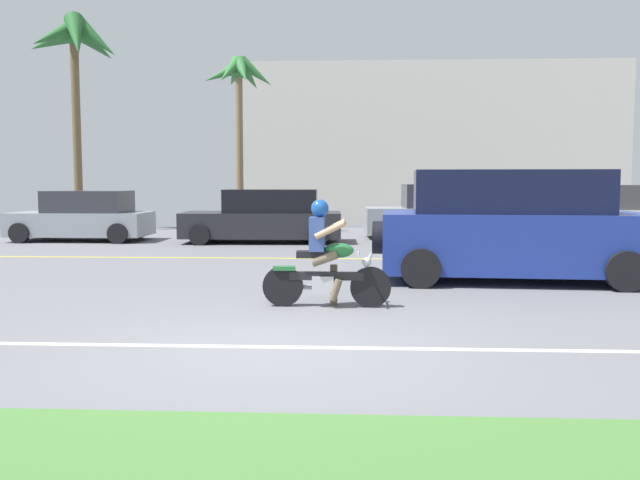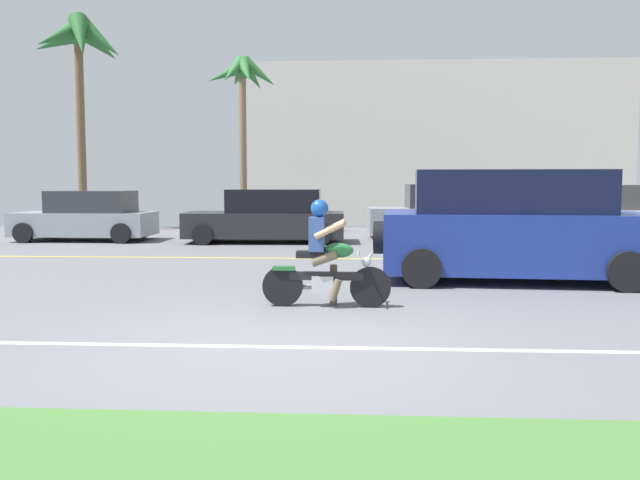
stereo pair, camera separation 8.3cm
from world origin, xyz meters
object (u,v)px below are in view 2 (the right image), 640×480
(parked_car_3, at_px, (630,215))
(palm_tree_0, at_px, (242,85))
(palm_tree_1, at_px, (79,50))
(suv_nearby, at_px, (511,227))
(parked_car_2, at_px, (442,213))
(parked_car_1, at_px, (268,217))
(motorcyclist, at_px, (325,262))
(parked_car_0, at_px, (87,217))

(parked_car_3, relative_size, palm_tree_0, 0.74)
(palm_tree_0, bearing_deg, palm_tree_1, 168.98)
(palm_tree_0, xyz_separation_m, palm_tree_1, (-5.85, 1.14, 1.40))
(suv_nearby, xyz_separation_m, palm_tree_1, (-12.29, 11.49, 5.28))
(suv_nearby, bearing_deg, parked_car_2, 90.98)
(parked_car_1, bearing_deg, palm_tree_0, 110.89)
(motorcyclist, relative_size, parked_car_1, 0.39)
(parked_car_3, xyz_separation_m, palm_tree_1, (-17.38, 3.35, 5.46))
(parked_car_2, distance_m, palm_tree_1, 13.59)
(parked_car_1, distance_m, parked_car_2, 5.31)
(motorcyclist, relative_size, parked_car_2, 0.41)
(parked_car_3, height_order, palm_tree_1, palm_tree_1)
(parked_car_0, bearing_deg, parked_car_3, 3.20)
(parked_car_2, bearing_deg, parked_car_3, -6.73)
(parked_car_2, bearing_deg, palm_tree_1, 167.30)
(motorcyclist, relative_size, suv_nearby, 0.38)
(suv_nearby, xyz_separation_m, palm_tree_0, (-6.44, 10.35, 3.89))
(parked_car_3, bearing_deg, palm_tree_0, 169.13)
(parked_car_2, bearing_deg, parked_car_1, -161.33)
(parked_car_2, xyz_separation_m, parked_car_3, (5.24, -0.62, -0.01))
(suv_nearby, height_order, parked_car_3, suv_nearby)
(suv_nearby, distance_m, palm_tree_1, 17.64)
(parked_car_0, relative_size, parked_car_1, 0.86)
(suv_nearby, distance_m, parked_car_3, 9.60)
(suv_nearby, xyz_separation_m, parked_car_3, (5.09, 8.14, -0.18))
(parked_car_0, distance_m, palm_tree_1, 7.20)
(suv_nearby, xyz_separation_m, parked_car_1, (-5.18, 7.06, -0.23))
(parked_car_3, distance_m, palm_tree_1, 18.53)
(parked_car_1, xyz_separation_m, palm_tree_0, (-1.26, 3.29, 4.11))
(motorcyclist, relative_size, palm_tree_0, 0.31)
(parked_car_1, bearing_deg, parked_car_3, 6.01)
(parked_car_3, bearing_deg, parked_car_1, -173.99)
(parked_car_3, bearing_deg, suv_nearby, -122.04)
(parked_car_0, relative_size, palm_tree_1, 0.52)
(parked_car_1, relative_size, parked_car_2, 1.03)
(motorcyclist, height_order, parked_car_3, parked_car_3)
(parked_car_0, relative_size, parked_car_2, 0.89)
(parked_car_3, height_order, palm_tree_0, palm_tree_0)
(parked_car_2, distance_m, parked_car_3, 5.28)
(parked_car_3, relative_size, palm_tree_1, 0.58)
(palm_tree_1, bearing_deg, parked_car_2, -12.70)
(parked_car_1, bearing_deg, parked_car_0, 177.69)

